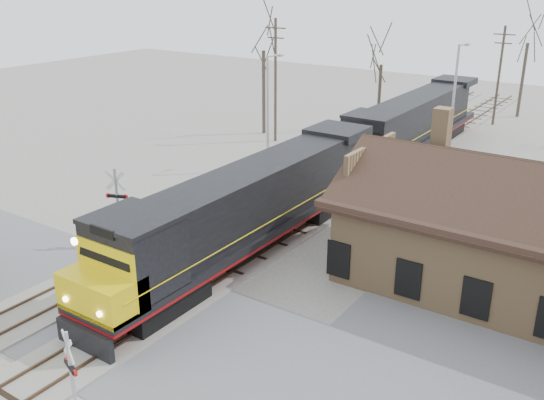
% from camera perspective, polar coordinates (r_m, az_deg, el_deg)
% --- Properties ---
extents(ground, '(140.00, 140.00, 0.00)m').
position_cam_1_polar(ground, '(27.10, -12.74, -11.24)').
color(ground, '#A9A398').
rests_on(ground, ground).
extents(road, '(60.00, 9.00, 0.03)m').
position_cam_1_polar(road, '(27.10, -12.74, -11.21)').
color(road, slate).
rests_on(road, ground).
extents(track_main, '(3.40, 90.00, 0.24)m').
position_cam_1_polar(track_main, '(37.60, 3.93, -1.23)').
color(track_main, '#A9A398').
rests_on(track_main, ground).
extents(track_siding, '(3.40, 90.00, 0.24)m').
position_cam_1_polar(track_siding, '(39.88, -1.65, 0.13)').
color(track_siding, '#A9A398').
rests_on(track_siding, ground).
extents(depot, '(15.20, 9.31, 7.90)m').
position_cam_1_polar(depot, '(30.12, 21.06, -3.62)').
color(depot, '#A27C53').
rests_on(depot, ground).
extents(locomotive_lead, '(3.30, 22.12, 4.91)m').
position_cam_1_polar(locomotive_lead, '(31.04, -2.78, -1.09)').
color(locomotive_lead, black).
rests_on(locomotive_lead, ground).
extents(locomotive_trailing, '(3.30, 22.12, 4.65)m').
position_cam_1_polar(locomotive_trailing, '(49.92, 12.92, 6.89)').
color(locomotive_trailing, black).
rests_on(locomotive_trailing, ground).
extents(crossbuck_near, '(1.01, 0.43, 3.66)m').
position_cam_1_polar(crossbuck_near, '(21.29, -18.23, -16.06)').
color(crossbuck_near, '#A5A8AD').
rests_on(crossbuck_near, ground).
extents(crossbuck_far, '(1.20, 0.55, 4.43)m').
position_cam_1_polar(crossbuck_far, '(33.59, -14.26, -0.97)').
color(crossbuck_far, '#A5A8AD').
rests_on(crossbuck_far, ground).
extents(streetlight_a, '(0.25, 2.04, 8.51)m').
position_cam_1_polar(streetlight_a, '(44.73, -0.31, 8.74)').
color(streetlight_a, '#A5A8AD').
rests_on(streetlight_a, ground).
extents(streetlight_b, '(0.25, 2.04, 9.73)m').
position_cam_1_polar(streetlight_b, '(42.48, 16.66, 8.08)').
color(streetlight_b, '#A5A8AD').
rests_on(streetlight_b, ground).
extents(utility_pole_a, '(2.00, 0.24, 10.46)m').
position_cam_1_polar(utility_pole_a, '(52.76, 0.33, 11.34)').
color(utility_pole_a, '#382D23').
rests_on(utility_pole_a, ground).
extents(utility_pole_b, '(2.00, 0.24, 9.36)m').
position_cam_1_polar(utility_pole_b, '(62.62, 20.60, 11.03)').
color(utility_pole_b, '#382D23').
rests_on(utility_pole_b, ground).
extents(tree_a, '(5.00, 5.00, 12.25)m').
position_cam_1_polar(tree_a, '(55.01, -0.81, 15.17)').
color(tree_a, '#382D23').
rests_on(tree_a, ground).
extents(tree_b, '(4.01, 4.01, 9.82)m').
position_cam_1_polar(tree_b, '(57.76, 10.30, 13.38)').
color(tree_b, '#382D23').
rests_on(tree_b, ground).
extents(tree_c, '(4.94, 4.94, 12.11)m').
position_cam_1_polar(tree_c, '(66.71, 23.08, 14.49)').
color(tree_c, '#382D23').
rests_on(tree_c, ground).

